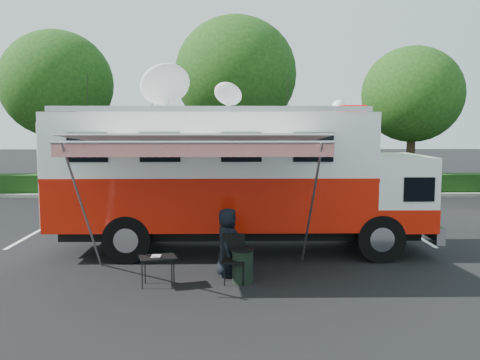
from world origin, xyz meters
name	(u,v)px	position (x,y,z in m)	size (l,w,h in m)	color
ground_plane	(240,251)	(0.00, 0.00, 0.00)	(120.00, 120.00, 0.00)	black
back_border	(258,93)	(1.14, 12.90, 5.00)	(60.00, 6.14, 8.87)	#9E998E
stall_lines	(223,229)	(-0.50, 3.00, 0.00)	(24.12, 5.50, 0.01)	silver
command_truck	(237,176)	(-0.09, 0.00, 2.06)	(10.00, 2.75, 4.80)	black
awning	(197,141)	(-0.98, -2.85, 3.10)	(5.46, 2.81, 3.29)	white
person	(228,276)	(-0.34, -2.39, 0.00)	(0.76, 0.50, 1.56)	black
folding_table	(158,259)	(-1.81, -3.14, 0.60)	(0.88, 0.72, 0.65)	black
folding_chair	(234,254)	(-0.19, -2.82, 0.62)	(0.57, 0.59, 1.05)	black
trash_bin	(243,265)	(0.00, -2.90, 0.38)	(0.50, 0.50, 0.75)	black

